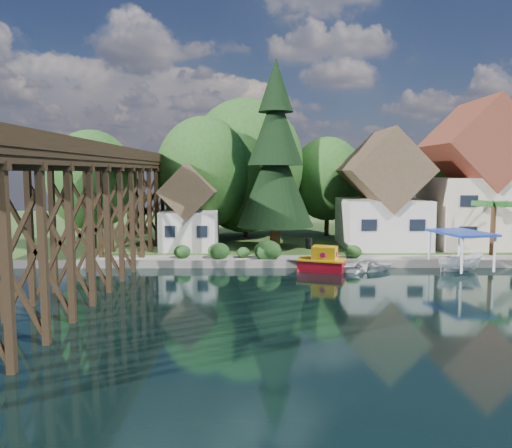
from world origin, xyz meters
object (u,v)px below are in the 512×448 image
object	(u,v)px
trestle_bridge	(104,203)
palm_tree	(494,205)
conifer	(275,159)
boat_white_a	(366,265)
house_center	(475,184)
shed	(190,213)
tugboat	(322,261)
house_left	(382,198)
boat_canopy	(460,254)

from	to	relation	value
trestle_bridge	palm_tree	size ratio (longest dim) A/B	9.03
conifer	boat_white_a	bearing A→B (deg)	-49.36
house_center	shed	size ratio (longest dim) A/B	1.77
trestle_bridge	boat_white_a	bearing A→B (deg)	4.71
palm_tree	tugboat	bearing A→B (deg)	-165.38
shed	conifer	distance (m)	9.28
tugboat	boat_white_a	world-z (taller)	tugboat
conifer	palm_tree	size ratio (longest dim) A/B	3.51
house_left	trestle_bridge	bearing A→B (deg)	-154.79
house_left	shed	bearing A→B (deg)	-175.23
shed	palm_tree	distance (m)	26.31
conifer	boat_canopy	bearing A→B (deg)	-30.25
house_left	boat_canopy	bearing A→B (deg)	-69.11
trestle_bridge	tugboat	distance (m)	16.80
shed	tugboat	size ratio (longest dim) A/B	1.99
trestle_bridge	tugboat	bearing A→B (deg)	5.16
tugboat	boat_canopy	xyz separation A→B (m)	(10.53, -0.16, 0.55)
house_center	palm_tree	xyz separation A→B (m)	(-1.01, -5.99, -1.64)
palm_tree	tugboat	size ratio (longest dim) A/B	1.24
tugboat	shed	bearing A→B (deg)	144.66
boat_white_a	tugboat	bearing A→B (deg)	82.36
conifer	boat_canopy	distance (m)	17.61
trestle_bridge	house_left	bearing A→B (deg)	25.21
tugboat	trestle_bridge	bearing A→B (deg)	-174.84
trestle_bridge	conifer	world-z (taller)	conifer
palm_tree	boat_white_a	xyz separation A→B (m)	(-11.50, -3.73, -4.33)
shed	boat_white_a	bearing A→B (deg)	-28.05
boat_white_a	conifer	bearing A→B (deg)	30.43
trestle_bridge	palm_tree	world-z (taller)	trestle_bridge
trestle_bridge	shed	bearing A→B (deg)	61.81
boat_white_a	boat_canopy	world-z (taller)	boat_canopy
tugboat	palm_tree	bearing A→B (deg)	14.62
palm_tree	boat_canopy	size ratio (longest dim) A/B	0.91
house_center	palm_tree	size ratio (longest dim) A/B	2.84
conifer	boat_white_a	size ratio (longest dim) A/B	4.00
conifer	palm_tree	distance (m)	19.00
trestle_bridge	conifer	xyz separation A→B (m)	(12.85, 9.34, 3.42)
trestle_bridge	house_left	distance (m)	25.42
shed	tugboat	xyz separation A→B (m)	(11.10, -7.87, -3.06)
house_center	boat_white_a	world-z (taller)	house_center
trestle_bridge	palm_tree	distance (m)	31.45
boat_canopy	palm_tree	bearing A→B (deg)	42.85
house_center	conifer	xyz separation A→B (m)	(-19.15, -1.99, 2.35)
boat_canopy	trestle_bridge	bearing A→B (deg)	-177.21
conifer	palm_tree	bearing A→B (deg)	-12.44
house_center	trestle_bridge	bearing A→B (deg)	-160.51
trestle_bridge	boat_canopy	xyz separation A→B (m)	(26.64, 1.30, -4.03)
trestle_bridge	house_center	xyz separation A→B (m)	(32.00, 11.33, 1.07)
shed	boat_white_a	size ratio (longest dim) A/B	1.83
trestle_bridge	shed	world-z (taller)	trestle_bridge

